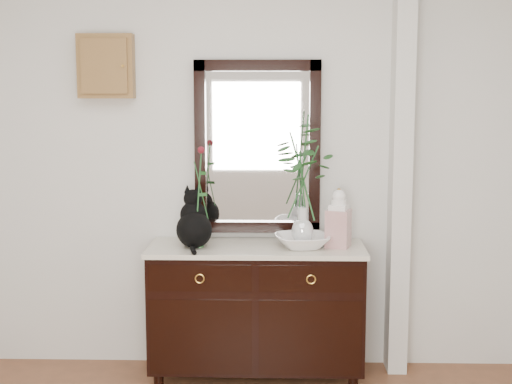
{
  "coord_description": "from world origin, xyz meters",
  "views": [
    {
      "loc": [
        0.21,
        -2.57,
        1.79
      ],
      "look_at": [
        0.1,
        1.63,
        1.2
      ],
      "focal_mm": 50.0,
      "sensor_mm": 36.0,
      "label": 1
    }
  ],
  "objects_px": {
    "sideboard": "(256,305)",
    "ginger_jar": "(338,217)",
    "lotus_bowl": "(302,241)",
    "cat": "(194,218)"
  },
  "relations": [
    {
      "from": "sideboard",
      "to": "cat",
      "type": "distance_m",
      "value": 0.67
    },
    {
      "from": "sideboard",
      "to": "ginger_jar",
      "type": "xyz_separation_m",
      "value": [
        0.5,
        -0.02,
        0.56
      ]
    },
    {
      "from": "cat",
      "to": "ginger_jar",
      "type": "height_order",
      "value": "ginger_jar"
    },
    {
      "from": "cat",
      "to": "lotus_bowl",
      "type": "distance_m",
      "value": 0.68
    },
    {
      "from": "sideboard",
      "to": "lotus_bowl",
      "type": "xyz_separation_m",
      "value": [
        0.28,
        -0.04,
        0.42
      ]
    },
    {
      "from": "ginger_jar",
      "to": "cat",
      "type": "bearing_deg",
      "value": -178.96
    },
    {
      "from": "lotus_bowl",
      "to": "ginger_jar",
      "type": "height_order",
      "value": "ginger_jar"
    },
    {
      "from": "sideboard",
      "to": "lotus_bowl",
      "type": "distance_m",
      "value": 0.5
    },
    {
      "from": "lotus_bowl",
      "to": "ginger_jar",
      "type": "relative_size",
      "value": 0.9
    },
    {
      "from": "cat",
      "to": "lotus_bowl",
      "type": "height_order",
      "value": "cat"
    }
  ]
}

